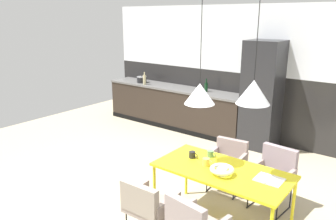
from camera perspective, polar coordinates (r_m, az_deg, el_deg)
The scene contains 19 objects.
ground_plane at distance 4.55m, azimuth -0.84°, elevation -16.13°, with size 9.62×9.62×0.00m, color tan.
back_wall_splashback_dark at distance 6.81m, azimuth 15.63°, elevation 0.34°, with size 7.40×0.12×1.32m, color black.
back_wall_panel_upper at distance 6.60m, azimuth 16.50°, elevation 11.45°, with size 7.40×0.12×1.32m, color silver.
kitchen_counter at distance 7.44m, azimuth 1.06°, elevation 0.59°, with size 3.40×0.63×0.90m.
refrigerator_column at distance 6.35m, azimuth 15.85°, elevation 2.43°, with size 0.63×0.60×2.01m, color #232326.
dining_table at distance 3.92m, azimuth 9.28°, elevation -10.69°, with size 1.54×0.77×0.72m.
armchair_far_side at distance 4.83m, azimuth 10.34°, elevation -8.13°, with size 0.53×0.51×0.71m.
armchair_facing_counter at distance 4.53m, azimuth 17.86°, elevation -9.98°, with size 0.53×0.52×0.80m.
armchair_near_window at distance 3.65m, azimuth -3.62°, elevation -15.70°, with size 0.50×0.49×0.77m.
fruit_bowl at distance 3.75m, azimuth 9.27°, elevation -10.13°, with size 0.27×0.27×0.09m.
open_book at distance 3.77m, azimuth 17.05°, elevation -11.38°, with size 0.29×0.24×0.02m.
mug_wide_latte at distance 4.18m, azimuth 7.33°, elevation -7.49°, with size 0.12×0.08×0.08m.
mug_short_terracotta at distance 3.93m, azimuth 6.60°, elevation -8.91°, with size 0.13×0.09×0.09m.
mug_white_ceramic at distance 4.13m, azimuth 4.22°, elevation -7.69°, with size 0.12×0.08×0.08m.
cooking_pot at distance 7.85m, azimuth -4.54°, elevation 5.26°, with size 0.23×0.23×0.17m.
bottle_vinegar_dark at distance 7.60m, azimuth -4.07°, elevation 5.25°, with size 0.07×0.07×0.29m.
bottle_oil_tall at distance 6.90m, azimuth 6.57°, elevation 3.98°, with size 0.07×0.07×0.27m.
pendant_lamp_over_table_near at distance 3.73m, azimuth 5.49°, elevation 2.83°, with size 0.35×0.35×1.13m.
pendant_lamp_over_table_far at distance 3.46m, azimuth 14.49°, elevation 3.02°, with size 0.35×0.35×1.04m.
Camera 1 is at (2.41, -3.02, 2.41)m, focal length 35.40 mm.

